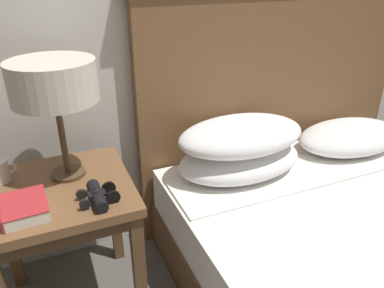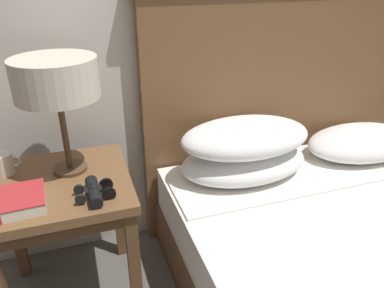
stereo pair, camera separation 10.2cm
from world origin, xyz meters
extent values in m
cube|color=brown|center=(-0.52, 0.66, 0.58)|extent=(0.53, 0.51, 0.04)
cube|color=brown|center=(-0.52, 0.66, 0.53)|extent=(0.50, 0.48, 0.05)
cube|color=brown|center=(-0.29, 0.44, 0.28)|extent=(0.04, 0.04, 0.56)
cube|color=brown|center=(-0.75, 0.88, 0.28)|extent=(0.04, 0.04, 0.56)
cube|color=brown|center=(-0.29, 0.88, 0.28)|extent=(0.04, 0.04, 0.56)
cube|color=white|center=(0.62, 0.62, 0.44)|extent=(1.38, 0.28, 0.01)
cube|color=brown|center=(0.62, 0.97, 0.62)|extent=(1.51, 0.06, 1.24)
ellipsoid|color=white|center=(0.29, 0.73, 0.50)|extent=(0.60, 0.36, 0.15)
ellipsoid|color=white|center=(0.95, 0.73, 0.50)|extent=(0.60, 0.36, 0.15)
ellipsoid|color=white|center=(0.29, 0.73, 0.63)|extent=(0.60, 0.36, 0.15)
cylinder|color=#4C3823|center=(-0.47, 0.74, 0.60)|extent=(0.13, 0.13, 0.01)
cylinder|color=#4C3823|center=(-0.47, 0.74, 0.75)|extent=(0.02, 0.02, 0.29)
cylinder|color=beige|center=(-0.47, 0.74, 0.97)|extent=(0.30, 0.30, 0.14)
cube|color=silver|center=(-0.63, 0.54, 0.62)|extent=(0.15, 0.18, 0.04)
cube|color=#B2282D|center=(-0.63, 0.54, 0.64)|extent=(0.15, 0.18, 0.00)
cube|color=#B2282D|center=(-0.70, 0.53, 0.62)|extent=(0.02, 0.18, 0.04)
cylinder|color=black|center=(-0.40, 0.48, 0.62)|extent=(0.05, 0.10, 0.04)
cylinder|color=black|center=(-0.35, 0.48, 0.62)|extent=(0.05, 0.01, 0.05)
cylinder|color=black|center=(-0.45, 0.48, 0.62)|extent=(0.04, 0.01, 0.04)
cylinder|color=black|center=(-0.40, 0.54, 0.62)|extent=(0.05, 0.10, 0.04)
cylinder|color=black|center=(-0.35, 0.55, 0.62)|extent=(0.05, 0.01, 0.05)
cylinder|color=black|center=(-0.45, 0.54, 0.62)|extent=(0.04, 0.01, 0.04)
cube|color=black|center=(-0.40, 0.51, 0.62)|extent=(0.06, 0.04, 0.01)
cylinder|color=black|center=(-0.40, 0.51, 0.63)|extent=(0.02, 0.01, 0.02)
cylinder|color=silver|center=(-0.71, 0.79, 0.64)|extent=(0.08, 0.08, 0.08)
torus|color=silver|center=(-0.67, 0.79, 0.64)|extent=(0.05, 0.01, 0.05)
camera|label=1|loc=(-0.52, -0.60, 1.34)|focal=35.00mm
camera|label=2|loc=(-0.42, -0.64, 1.34)|focal=35.00mm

